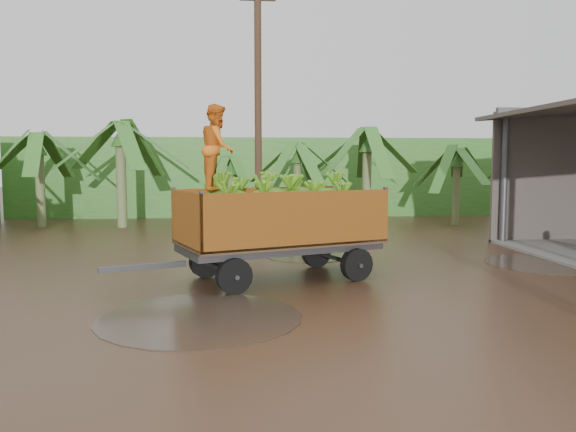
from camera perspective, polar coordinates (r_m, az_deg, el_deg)
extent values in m
plane|color=black|center=(11.36, 9.11, -7.11)|extent=(100.00, 100.00, 0.00)
cube|color=#2D661E|center=(26.78, -3.36, 3.99)|extent=(22.00, 3.00, 3.60)
cube|color=#47474C|center=(10.95, -14.49, -5.02)|extent=(1.56, 0.70, 0.11)
imported|color=orange|center=(11.27, -7.18, 6.91)|extent=(0.69, 0.86, 1.70)
cylinder|color=#47301E|center=(19.31, -3.06, 10.74)|extent=(0.24, 0.24, 8.50)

